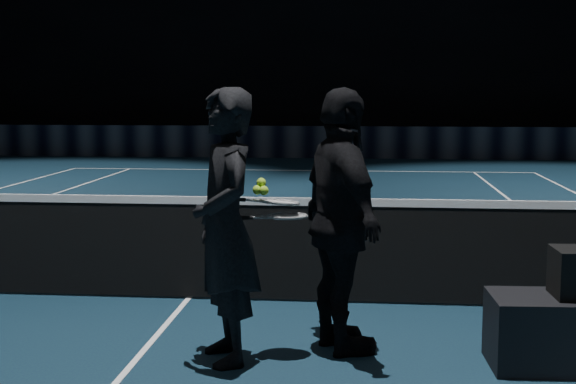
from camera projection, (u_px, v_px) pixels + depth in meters
The scene contains 10 objects.
floor at pixel (189, 299), 7.36m from camera, with size 36.00×36.00×0.00m, color #0E1D32.
court_lines at pixel (189, 298), 7.36m from camera, with size 10.98×23.78×0.01m, color white, non-canonical shape.
net_mesh at pixel (188, 251), 7.30m from camera, with size 12.80×0.02×0.86m, color black.
net_tape at pixel (187, 200), 7.25m from camera, with size 12.80×0.03×0.07m, color white.
sponsor_backdrop at pixel (309, 142), 22.61m from camera, with size 22.00×0.15×0.90m, color black.
player_a at pixel (225, 226), 5.56m from camera, with size 0.70×0.46×1.93m, color black.
player_b at pixel (342, 222), 5.77m from camera, with size 1.13×0.47×1.93m, color black.
racket_lower at pixel (288, 216), 5.67m from camera, with size 0.68×0.22×0.03m, color black, non-canonical shape.
racket_upper at pixel (280, 202), 5.68m from camera, with size 0.68×0.22×0.03m, color black, non-canonical shape.
tennis_balls at pixel (261, 188), 5.60m from camera, with size 0.12×0.10×0.12m, color #9FD22C, non-canonical shape.
Camera 1 is at (1.61, -7.05, 1.90)m, focal length 50.00 mm.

